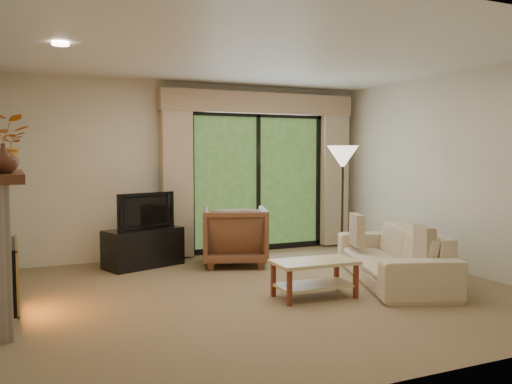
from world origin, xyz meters
name	(u,v)px	position (x,y,z in m)	size (l,w,h in m)	color
floor	(267,292)	(0.00, 0.00, 0.00)	(5.50, 5.50, 0.00)	olive
ceiling	(267,55)	(0.00, 0.00, 2.60)	(5.50, 5.50, 0.00)	silver
wall_back	(196,170)	(0.00, 2.50, 1.30)	(5.00, 5.00, 0.00)	beige
wall_front	(427,189)	(0.00, -2.50, 1.30)	(5.00, 5.00, 0.00)	beige
wall_right	(458,172)	(2.75, 0.00, 1.30)	(5.00, 5.00, 0.00)	beige
fireplace	(5,245)	(-2.63, 0.20, 0.69)	(0.24, 1.70, 1.37)	gray
sliding_door	(258,182)	(1.00, 2.45, 1.10)	(2.26, 0.10, 2.16)	black
curtain_left	(177,177)	(-0.35, 2.34, 1.20)	(0.45, 0.18, 2.35)	tan
curtain_right	(334,174)	(2.35, 2.34, 1.20)	(0.45, 0.18, 2.35)	tan
cornice	(260,103)	(1.00, 2.36, 2.32)	(3.20, 0.24, 0.32)	tan
media_console	(143,248)	(-0.94, 1.95, 0.26)	(1.04, 0.47, 0.52)	black
tv	(143,211)	(-0.94, 1.95, 0.77)	(0.86, 0.11, 0.50)	black
armchair	(235,236)	(0.24, 1.56, 0.41)	(0.86, 0.89, 0.81)	brown
sofa	(392,255)	(1.61, -0.14, 0.32)	(2.20, 0.86, 0.64)	#C2AE8A
pillow_near	(424,245)	(1.53, -0.77, 0.55)	(0.11, 0.41, 0.41)	brown
pillow_far	(357,230)	(1.53, 0.50, 0.55)	(0.11, 0.41, 0.41)	brown
coffee_table	(314,279)	(0.37, -0.39, 0.20)	(0.89, 0.49, 0.40)	tan
floor_lamp	(342,204)	(1.71, 1.11, 0.83)	(0.44, 0.44, 1.65)	beige
vase	(3,158)	(-2.61, -0.26, 1.50)	(0.24, 0.24, 0.25)	#4A2716
branches	(3,143)	(-2.61, 0.12, 1.63)	(0.47, 0.41, 0.52)	#C07424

